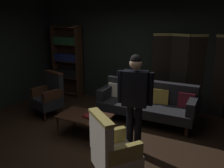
{
  "coord_description": "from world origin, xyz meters",
  "views": [
    {
      "loc": [
        2.02,
        -3.24,
        2.24
      ],
      "look_at": [
        0.0,
        0.8,
        0.95
      ],
      "focal_mm": 37.03,
      "sensor_mm": 36.0,
      "label": 1
    }
  ],
  "objects_px": {
    "armchair_gilt_accent": "(112,151)",
    "book_red_leather": "(90,116)",
    "folding_screen": "(188,73)",
    "standing_figure": "(135,96)",
    "velvet_couch": "(147,101)",
    "bookshelf": "(68,60)",
    "coffee_table": "(85,118)",
    "armchair_wing_left": "(49,96)"
  },
  "relations": [
    {
      "from": "folding_screen",
      "to": "coffee_table",
      "type": "distance_m",
      "value": 2.68
    },
    {
      "from": "folding_screen",
      "to": "standing_figure",
      "type": "xyz_separation_m",
      "value": [
        -0.48,
        -2.22,
        0.04
      ]
    },
    {
      "from": "velvet_couch",
      "to": "coffee_table",
      "type": "relative_size",
      "value": 2.12
    },
    {
      "from": "standing_figure",
      "to": "folding_screen",
      "type": "bearing_deg",
      "value": 77.81
    },
    {
      "from": "folding_screen",
      "to": "armchair_gilt_accent",
      "type": "distance_m",
      "value": 3.14
    },
    {
      "from": "bookshelf",
      "to": "armchair_gilt_accent",
      "type": "distance_m",
      "value": 4.19
    },
    {
      "from": "bookshelf",
      "to": "coffee_table",
      "type": "xyz_separation_m",
      "value": [
        1.83,
        -1.96,
        -0.69
      ]
    },
    {
      "from": "coffee_table",
      "to": "standing_figure",
      "type": "xyz_separation_m",
      "value": [
        1.08,
        -0.13,
        0.65
      ]
    },
    {
      "from": "folding_screen",
      "to": "armchair_wing_left",
      "type": "relative_size",
      "value": 1.83
    },
    {
      "from": "velvet_couch",
      "to": "armchair_wing_left",
      "type": "height_order",
      "value": "armchair_wing_left"
    },
    {
      "from": "standing_figure",
      "to": "coffee_table",
      "type": "bearing_deg",
      "value": 173.1
    },
    {
      "from": "bookshelf",
      "to": "velvet_couch",
      "type": "xyz_separation_m",
      "value": [
        2.7,
        -0.74,
        -0.61
      ]
    },
    {
      "from": "coffee_table",
      "to": "armchair_wing_left",
      "type": "xyz_separation_m",
      "value": [
        -1.29,
        0.47,
        0.12
      ]
    },
    {
      "from": "folding_screen",
      "to": "standing_figure",
      "type": "height_order",
      "value": "folding_screen"
    },
    {
      "from": "standing_figure",
      "to": "armchair_gilt_accent",
      "type": "bearing_deg",
      "value": -89.26
    },
    {
      "from": "book_red_leather",
      "to": "armchair_gilt_accent",
      "type": "bearing_deg",
      "value": -44.98
    },
    {
      "from": "armchair_gilt_accent",
      "to": "folding_screen",
      "type": "bearing_deg",
      "value": 81.31
    },
    {
      "from": "armchair_wing_left",
      "to": "book_red_leather",
      "type": "bearing_deg",
      "value": -19.26
    },
    {
      "from": "velvet_couch",
      "to": "book_red_leather",
      "type": "relative_size",
      "value": 9.06
    },
    {
      "from": "velvet_couch",
      "to": "book_red_leather",
      "type": "xyz_separation_m",
      "value": [
        -0.72,
        -1.25,
        -0.01
      ]
    },
    {
      "from": "folding_screen",
      "to": "standing_figure",
      "type": "bearing_deg",
      "value": -102.19
    },
    {
      "from": "coffee_table",
      "to": "armchair_wing_left",
      "type": "distance_m",
      "value": 1.37
    },
    {
      "from": "armchair_gilt_accent",
      "to": "book_red_leather",
      "type": "xyz_separation_m",
      "value": [
        -0.95,
        0.95,
        -0.05
      ]
    },
    {
      "from": "armchair_wing_left",
      "to": "book_red_leather",
      "type": "relative_size",
      "value": 4.44
    },
    {
      "from": "folding_screen",
      "to": "velvet_couch",
      "type": "relative_size",
      "value": 0.9
    },
    {
      "from": "armchair_gilt_accent",
      "to": "standing_figure",
      "type": "distance_m",
      "value": 1.0
    },
    {
      "from": "armchair_wing_left",
      "to": "standing_figure",
      "type": "bearing_deg",
      "value": -14.24
    },
    {
      "from": "standing_figure",
      "to": "book_red_leather",
      "type": "bearing_deg",
      "value": 173.83
    },
    {
      "from": "armchair_gilt_accent",
      "to": "armchair_wing_left",
      "type": "relative_size",
      "value": 1.0
    },
    {
      "from": "folding_screen",
      "to": "book_red_leather",
      "type": "distance_m",
      "value": 2.61
    },
    {
      "from": "coffee_table",
      "to": "book_red_leather",
      "type": "relative_size",
      "value": 4.27
    },
    {
      "from": "folding_screen",
      "to": "bookshelf",
      "type": "relative_size",
      "value": 0.93
    },
    {
      "from": "folding_screen",
      "to": "armchair_gilt_accent",
      "type": "xyz_separation_m",
      "value": [
        -0.47,
        -3.07,
        -0.5
      ]
    },
    {
      "from": "armchair_gilt_accent",
      "to": "book_red_leather",
      "type": "height_order",
      "value": "armchair_gilt_accent"
    },
    {
      "from": "book_red_leather",
      "to": "standing_figure",
      "type": "bearing_deg",
      "value": -6.17
    },
    {
      "from": "bookshelf",
      "to": "velvet_couch",
      "type": "bearing_deg",
      "value": -15.27
    },
    {
      "from": "bookshelf",
      "to": "book_red_leather",
      "type": "bearing_deg",
      "value": -45.22
    },
    {
      "from": "folding_screen",
      "to": "book_red_leather",
      "type": "height_order",
      "value": "folding_screen"
    },
    {
      "from": "armchair_wing_left",
      "to": "book_red_leather",
      "type": "height_order",
      "value": "armchair_wing_left"
    },
    {
      "from": "armchair_gilt_accent",
      "to": "standing_figure",
      "type": "height_order",
      "value": "standing_figure"
    },
    {
      "from": "coffee_table",
      "to": "bookshelf",
      "type": "bearing_deg",
      "value": 133.06
    },
    {
      "from": "armchair_gilt_accent",
      "to": "book_red_leather",
      "type": "distance_m",
      "value": 1.34
    }
  ]
}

